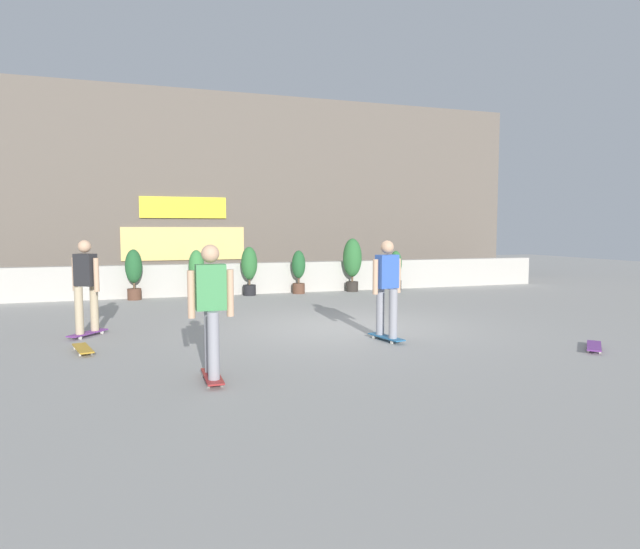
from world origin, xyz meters
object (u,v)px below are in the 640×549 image
at_px(skater_by_wall_right, 86,283).
at_px(skateboard_near_camera, 83,348).
at_px(potted_plant_1, 197,271).
at_px(skater_far_right, 387,285).
at_px(potted_plant_0, 134,271).
at_px(potted_plant_3, 299,270).
at_px(potted_plant_2, 249,268).
at_px(potted_plant_4, 352,260).
at_px(potted_plant_5, 396,269).
at_px(skateboard_aside, 594,346).
at_px(skater_far_left, 211,306).

height_order(skater_by_wall_right, skateboard_near_camera, skater_by_wall_right).
height_order(potted_plant_1, skater_far_right, skater_far_right).
xyz_separation_m(skater_by_wall_right, skateboard_near_camera, (0.05, -1.31, -0.88)).
xyz_separation_m(potted_plant_0, potted_plant_3, (4.56, 0.00, -0.07)).
height_order(potted_plant_2, potted_plant_4, potted_plant_4).
xyz_separation_m(potted_plant_3, skateboard_near_camera, (-5.22, -6.29, -0.63)).
distance_m(potted_plant_4, skater_far_right, 7.26).
distance_m(potted_plant_3, potted_plant_5, 3.13).
relative_size(potted_plant_5, skater_far_right, 0.71).
xyz_separation_m(potted_plant_0, potted_plant_1, (1.64, -0.00, -0.03)).
height_order(skateboard_near_camera, skateboard_aside, same).
height_order(potted_plant_2, potted_plant_5, potted_plant_2).
distance_m(skater_by_wall_right, skateboard_near_camera, 1.58).
bearing_deg(skater_by_wall_right, potted_plant_5, 30.66).
relative_size(potted_plant_1, skater_by_wall_right, 0.77).
bearing_deg(potted_plant_5, potted_plant_4, -180.00).
height_order(potted_plant_2, skateboard_aside, potted_plant_2).
distance_m(skater_far_right, skateboard_near_camera, 4.91).
relative_size(potted_plant_2, potted_plant_5, 1.14).
xyz_separation_m(potted_plant_1, skater_far_right, (2.49, -6.95, 0.21)).
relative_size(potted_plant_2, potted_plant_3, 1.10).
bearing_deg(potted_plant_0, potted_plant_2, -0.00).
bearing_deg(potted_plant_3, potted_plant_0, -180.00).
bearing_deg(potted_plant_2, skater_by_wall_right, -127.44).
bearing_deg(skater_far_left, skateboard_near_camera, 127.34).
bearing_deg(potted_plant_0, skater_far_right, -59.29).
bearing_deg(skater_far_left, skateboard_aside, -0.84).
distance_m(potted_plant_1, skater_by_wall_right, 5.51).
xyz_separation_m(potted_plant_0, skateboard_aside, (6.92, -8.59, -0.70)).
distance_m(potted_plant_1, skater_far_right, 7.38).
bearing_deg(potted_plant_0, potted_plant_4, -0.00).
height_order(potted_plant_0, skater_far_right, skater_far_right).
xyz_separation_m(potted_plant_4, skater_far_left, (-5.22, -8.51, -0.00)).
height_order(skater_far_right, skateboard_aside, skater_far_right).
distance_m(potted_plant_1, skateboard_aside, 10.11).
distance_m(skater_by_wall_right, skateboard_aside, 8.48).
bearing_deg(potted_plant_3, potted_plant_4, -0.00).
bearing_deg(potted_plant_1, skater_far_right, -70.29).
distance_m(potted_plant_1, potted_plant_2, 1.47).
bearing_deg(potted_plant_4, potted_plant_3, 180.00).
distance_m(potted_plant_2, potted_plant_4, 3.15).
bearing_deg(potted_plant_5, skater_by_wall_right, -149.34).
bearing_deg(skateboard_aside, skater_far_left, 179.16).
bearing_deg(skater_far_left, potted_plant_5, 51.91).
relative_size(potted_plant_1, potted_plant_4, 0.82).
bearing_deg(potted_plant_4, skater_by_wall_right, -144.40).
distance_m(potted_plant_2, skater_far_right, 7.02).
bearing_deg(skateboard_near_camera, skateboard_aside, -16.90).
xyz_separation_m(potted_plant_2, potted_plant_4, (3.14, 0.00, 0.15)).
relative_size(potted_plant_4, skater_far_right, 0.95).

